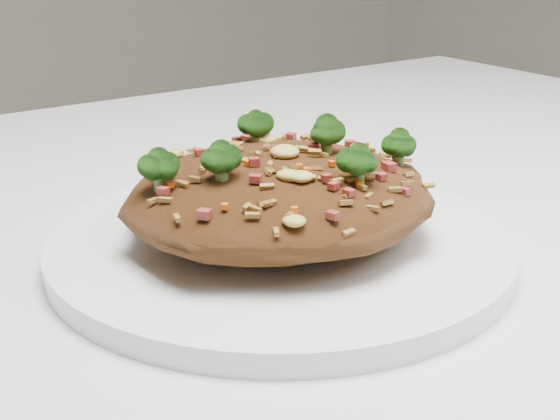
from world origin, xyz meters
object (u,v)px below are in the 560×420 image
object	(u,v)px
fried_rice	(280,183)
fork	(280,184)
plate	(280,244)
dining_table	(246,335)

from	to	relation	value
fried_rice	fork	xyz separation A→B (m)	(0.05, 0.07, -0.03)
fork	fried_rice	bearing A→B (deg)	-85.14
plate	fried_rice	distance (m)	0.04
dining_table	fork	size ratio (longest dim) A/B	8.90
dining_table	plate	size ratio (longest dim) A/B	4.30
dining_table	fork	xyz separation A→B (m)	(0.04, 0.01, 0.11)
dining_table	plate	world-z (taller)	plate
plate	dining_table	bearing A→B (deg)	77.65
fried_rice	dining_table	bearing A→B (deg)	77.76
dining_table	plate	xyz separation A→B (m)	(-0.01, -0.06, 0.10)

